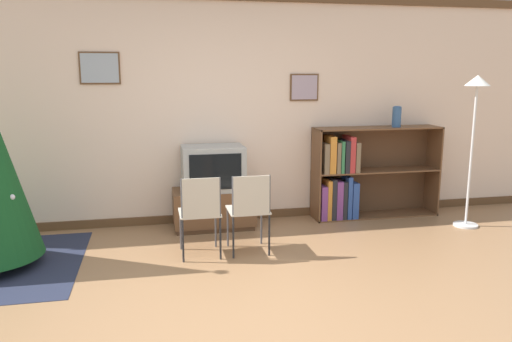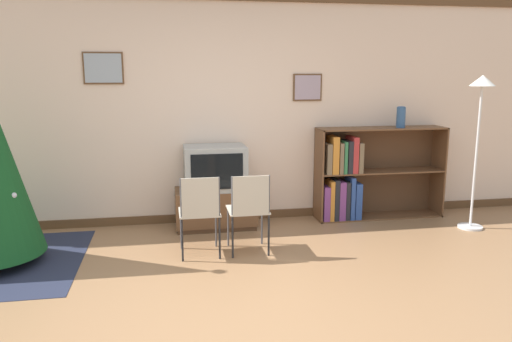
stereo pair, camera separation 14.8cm
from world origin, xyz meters
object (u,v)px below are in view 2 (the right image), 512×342
Objects in this scene: folding_chair_left at (200,211)px; standing_lamp at (480,112)px; tv_console at (216,208)px; bookshelf at (356,177)px; folding_chair_right at (249,208)px; vase at (401,117)px; television at (215,168)px.

standing_lamp reaches higher than folding_chair_left.
tv_console is 0.58× the size of bookshelf.
folding_chair_right is at bearing 0.00° from folding_chair_left.
folding_chair_left is 2.82m from vase.
standing_lamp is (3.18, 0.38, 0.88)m from folding_chair_left.
folding_chair_right is at bearing -75.49° from tv_console.
folding_chair_left is at bearing -104.51° from tv_console.
standing_lamp is (2.94, -0.56, 0.64)m from television.
television is at bearing -177.55° from bookshelf.
television is 0.40× the size of standing_lamp.
folding_chair_left is 0.51× the size of bookshelf.
television reaches higher than folding_chair_right.
vase is at bearing 0.79° from tv_console.
tv_console is at bearing -179.21° from vase.
bookshelf is (1.51, 1.01, 0.05)m from folding_chair_right.
vase reaches higher than folding_chair_right.
television is 2.75× the size of vase.
television is 1.77m from bookshelf.
vase is at bearing 25.52° from folding_chair_right.
folding_chair_right is (0.49, 0.00, 0.00)m from folding_chair_left.
vase is (2.28, 0.03, 1.03)m from tv_console.
standing_lamp is (2.94, -0.56, 1.13)m from tv_console.
television is 1.00m from folding_chair_right.
standing_lamp is (1.18, -0.64, 0.83)m from bookshelf.
bookshelf is (1.76, 0.07, 0.29)m from tv_console.
tv_console is at bearing 104.51° from folding_chair_right.
folding_chair_left is at bearing -104.55° from television.
standing_lamp is at bearing -10.86° from tv_console.
folding_chair_right reaches higher than tv_console.
tv_console is 3.63× the size of vase.
television is (0.00, -0.00, 0.48)m from tv_console.
bookshelf is at bearing 2.37° from tv_console.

